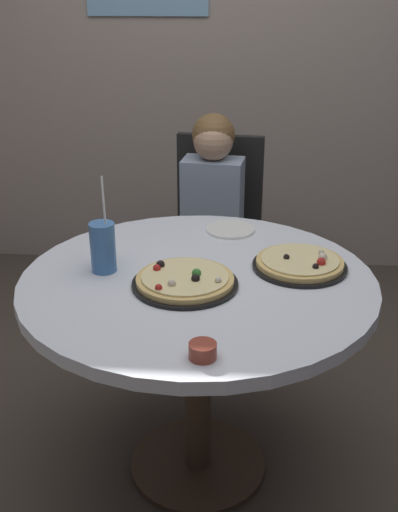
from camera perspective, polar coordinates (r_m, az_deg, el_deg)
ground_plane at (r=2.37m, az=-0.09°, el=-18.46°), size 8.00×8.00×0.00m
wall_with_window at (r=3.60m, az=2.22°, el=21.57°), size 5.20×0.14×2.90m
dining_table at (r=2.00m, az=-0.11°, el=-4.79°), size 1.11×1.11×0.75m
chair_wooden at (r=2.93m, az=1.55°, el=2.53°), size 0.45×0.45×0.95m
diner_child at (r=2.78m, az=0.93°, el=0.29°), size 0.30×0.42×1.08m
pizza_veggie at (r=1.89m, az=-1.30°, el=-2.26°), size 0.32×0.32×0.05m
pizza_cheese at (r=2.03m, az=9.18°, el=-0.68°), size 0.30×0.30×0.05m
soda_cup at (r=1.98m, az=-8.72°, el=0.82°), size 0.08×0.08×0.31m
sauce_bowl at (r=1.54m, az=0.33°, el=-8.59°), size 0.07×0.07×0.04m
plate_small at (r=2.31m, az=2.86°, el=2.42°), size 0.18×0.18×0.01m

